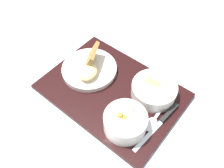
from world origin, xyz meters
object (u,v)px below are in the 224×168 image
(bowl_salad, at_px, (125,121))
(spoon, at_px, (155,118))
(knife, at_px, (164,119))
(plate_main, at_px, (89,68))
(bowl_soup, at_px, (154,90))

(bowl_salad, height_order, spoon, bowl_salad)
(knife, xyz_separation_m, spoon, (0.02, 0.01, 0.00))
(bowl_salad, xyz_separation_m, spoon, (-0.05, -0.08, -0.03))
(plate_main, bearing_deg, knife, -177.53)
(bowl_salad, relative_size, spoon, 0.77)
(bowl_soup, xyz_separation_m, plate_main, (0.22, 0.07, -0.01))
(spoon, bearing_deg, bowl_soup, -144.58)
(plate_main, distance_m, spoon, 0.28)
(plate_main, height_order, spoon, plate_main)
(bowl_salad, bearing_deg, bowl_soup, -87.34)
(bowl_salad, relative_size, plate_main, 0.66)
(bowl_salad, xyz_separation_m, knife, (-0.07, -0.09, -0.03))
(bowl_soup, xyz_separation_m, knife, (-0.08, 0.05, -0.02))
(knife, bearing_deg, bowl_salad, -34.96)
(plate_main, xyz_separation_m, spoon, (-0.28, -0.00, -0.01))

